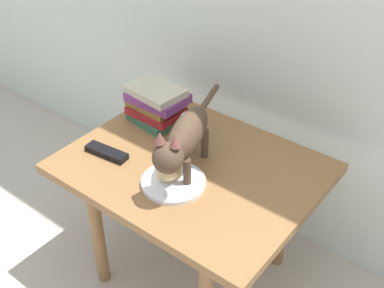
{
  "coord_description": "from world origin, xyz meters",
  "views": [
    {
      "loc": [
        0.76,
        -0.97,
        1.47
      ],
      "look_at": [
        0.0,
        0.0,
        0.58
      ],
      "focal_mm": 46.29,
      "sensor_mm": 36.0,
      "label": 1
    }
  ],
  "objects_px": {
    "side_table": "(192,180)",
    "candle_jar": "(191,128)",
    "bread_roll": "(170,172)",
    "book_stack": "(156,104)",
    "plate": "(174,182)",
    "cat": "(184,138)",
    "tv_remote": "(107,152)"
  },
  "relations": [
    {
      "from": "side_table",
      "to": "candle_jar",
      "type": "xyz_separation_m",
      "value": [
        -0.1,
        0.12,
        0.1
      ]
    },
    {
      "from": "bread_roll",
      "to": "book_stack",
      "type": "relative_size",
      "value": 0.39
    },
    {
      "from": "candle_jar",
      "to": "plate",
      "type": "bearing_deg",
      "value": -64.15
    },
    {
      "from": "book_stack",
      "to": "side_table",
      "type": "bearing_deg",
      "value": -25.94
    },
    {
      "from": "bread_roll",
      "to": "cat",
      "type": "height_order",
      "value": "cat"
    },
    {
      "from": "candle_jar",
      "to": "tv_remote",
      "type": "relative_size",
      "value": 0.57
    },
    {
      "from": "book_stack",
      "to": "candle_jar",
      "type": "relative_size",
      "value": 2.41
    },
    {
      "from": "candle_jar",
      "to": "tv_remote",
      "type": "height_order",
      "value": "candle_jar"
    },
    {
      "from": "plate",
      "to": "candle_jar",
      "type": "xyz_separation_m",
      "value": [
        -0.11,
        0.23,
        0.03
      ]
    },
    {
      "from": "side_table",
      "to": "tv_remote",
      "type": "xyz_separation_m",
      "value": [
        -0.25,
        -0.13,
        0.08
      ]
    },
    {
      "from": "plate",
      "to": "tv_remote",
      "type": "relative_size",
      "value": 1.31
    },
    {
      "from": "candle_jar",
      "to": "side_table",
      "type": "bearing_deg",
      "value": -51.06
    },
    {
      "from": "bread_roll",
      "to": "book_stack",
      "type": "xyz_separation_m",
      "value": [
        -0.26,
        0.23,
        0.03
      ]
    },
    {
      "from": "cat",
      "to": "book_stack",
      "type": "distance_m",
      "value": 0.32
    },
    {
      "from": "cat",
      "to": "book_stack",
      "type": "relative_size",
      "value": 2.26
    },
    {
      "from": "bread_roll",
      "to": "candle_jar",
      "type": "distance_m",
      "value": 0.25
    },
    {
      "from": "book_stack",
      "to": "tv_remote",
      "type": "bearing_deg",
      "value": -88.79
    },
    {
      "from": "side_table",
      "to": "tv_remote",
      "type": "bearing_deg",
      "value": -152.53
    },
    {
      "from": "candle_jar",
      "to": "tv_remote",
      "type": "bearing_deg",
      "value": -121.95
    },
    {
      "from": "side_table",
      "to": "plate",
      "type": "bearing_deg",
      "value": -82.3
    },
    {
      "from": "side_table",
      "to": "plate",
      "type": "distance_m",
      "value": 0.13
    },
    {
      "from": "candle_jar",
      "to": "book_stack",
      "type": "bearing_deg",
      "value": 177.76
    },
    {
      "from": "plate",
      "to": "bread_roll",
      "type": "relative_size",
      "value": 2.45
    },
    {
      "from": "tv_remote",
      "to": "book_stack",
      "type": "bearing_deg",
      "value": 84.88
    },
    {
      "from": "bread_roll",
      "to": "cat",
      "type": "distance_m",
      "value": 0.11
    },
    {
      "from": "plate",
      "to": "tv_remote",
      "type": "distance_m",
      "value": 0.27
    },
    {
      "from": "side_table",
      "to": "candle_jar",
      "type": "distance_m",
      "value": 0.18
    },
    {
      "from": "side_table",
      "to": "plate",
      "type": "height_order",
      "value": "plate"
    },
    {
      "from": "plate",
      "to": "tv_remote",
      "type": "height_order",
      "value": "tv_remote"
    },
    {
      "from": "plate",
      "to": "book_stack",
      "type": "bearing_deg",
      "value": 139.16
    },
    {
      "from": "plate",
      "to": "tv_remote",
      "type": "xyz_separation_m",
      "value": [
        -0.27,
        -0.02,
        0.0
      ]
    },
    {
      "from": "bread_roll",
      "to": "tv_remote",
      "type": "bearing_deg",
      "value": -175.35
    }
  ]
}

